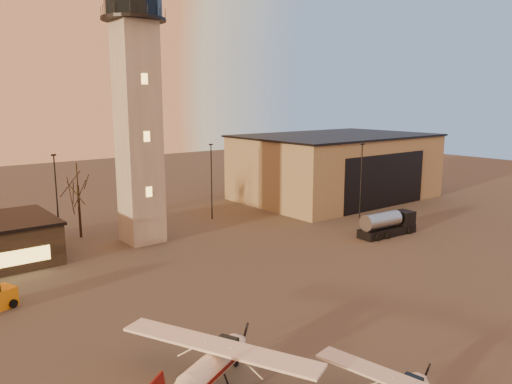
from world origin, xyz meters
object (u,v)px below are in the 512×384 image
control_tower (137,95)px  cessna_rear (215,368)px  hangar (336,166)px  fuel_truck (387,226)px

control_tower → cessna_rear: 34.59m
hangar → control_tower: bearing=-173.7°
cessna_rear → fuel_truck: (33.65, 13.86, -0.02)m
fuel_truck → cessna_rear: bearing=-153.3°
cessna_rear → fuel_truck: cessna_rear is taller
control_tower → cessna_rear: control_tower is taller
hangar → fuel_truck: hangar is taller
hangar → cessna_rear: size_ratio=2.58×
control_tower → fuel_truck: (23.84, -15.65, -15.18)m
hangar → cessna_rear: 56.88m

